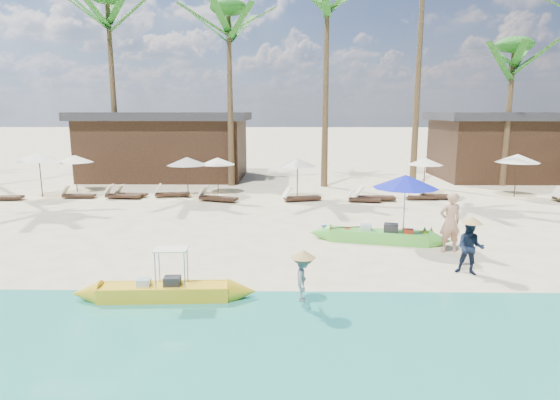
{
  "coord_description": "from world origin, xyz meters",
  "views": [
    {
      "loc": [
        -0.01,
        -13.33,
        4.35
      ],
      "look_at": [
        -0.26,
        2.0,
        1.44
      ],
      "focal_mm": 30.0,
      "sensor_mm": 36.0,
      "label": 1
    }
  ],
  "objects_px": {
    "yellow_canoe": "(165,292)",
    "blue_umbrella": "(406,181)",
    "green_canoe": "(378,236)",
    "tourist": "(450,222)"
  },
  "relations": [
    {
      "from": "green_canoe",
      "to": "blue_umbrella",
      "type": "relative_size",
      "value": 2.23
    },
    {
      "from": "green_canoe",
      "to": "blue_umbrella",
      "type": "xyz_separation_m",
      "value": [
        0.82,
        -0.07,
        1.87
      ]
    },
    {
      "from": "green_canoe",
      "to": "yellow_canoe",
      "type": "xyz_separation_m",
      "value": [
        -5.93,
        -5.01,
        -0.02
      ]
    },
    {
      "from": "green_canoe",
      "to": "tourist",
      "type": "distance_m",
      "value": 2.38
    },
    {
      "from": "yellow_canoe",
      "to": "blue_umbrella",
      "type": "bearing_deg",
      "value": 33.17
    },
    {
      "from": "green_canoe",
      "to": "yellow_canoe",
      "type": "relative_size",
      "value": 1.08
    },
    {
      "from": "green_canoe",
      "to": "tourist",
      "type": "relative_size",
      "value": 2.71
    },
    {
      "from": "blue_umbrella",
      "to": "tourist",
      "type": "bearing_deg",
      "value": -39.42
    },
    {
      "from": "yellow_canoe",
      "to": "blue_umbrella",
      "type": "distance_m",
      "value": 8.57
    },
    {
      "from": "green_canoe",
      "to": "yellow_canoe",
      "type": "distance_m",
      "value": 7.76
    }
  ]
}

